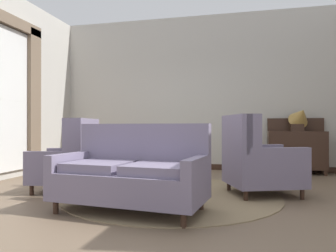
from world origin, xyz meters
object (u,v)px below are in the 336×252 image
at_px(sideboard, 297,149).
at_px(armchair_back_corner, 257,162).
at_px(coffee_table, 151,169).
at_px(armchair_beside_settee, 70,161).
at_px(gramophone, 300,117).
at_px(porcelain_vase, 151,150).
at_px(armchair_near_window, 164,156).
at_px(settee, 132,174).
at_px(armchair_far_left, 101,157).

bearing_deg(sideboard, armchair_back_corner, -110.69).
distance_m(coffee_table, sideboard, 3.49).
bearing_deg(armchair_beside_settee, coffee_table, 78.41).
bearing_deg(sideboard, coffee_table, -129.82).
bearing_deg(gramophone, coffee_table, -131.49).
distance_m(porcelain_vase, gramophone, 3.48).
xyz_separation_m(porcelain_vase, armchair_near_window, (-0.17, 1.38, -0.21)).
xyz_separation_m(sideboard, gramophone, (0.05, -0.09, 0.63)).
xyz_separation_m(settee, armchair_back_corner, (1.38, 1.15, 0.04)).
bearing_deg(porcelain_vase, coffee_table, -125.71).
distance_m(settee, armchair_near_window, 2.12).
relative_size(coffee_table, armchair_back_corner, 0.70).
distance_m(armchair_far_left, sideboard, 3.80).
xyz_separation_m(coffee_table, sideboard, (2.23, 2.68, 0.12)).
xyz_separation_m(armchair_beside_settee, armchair_back_corner, (2.62, 0.33, 0.00)).
height_order(armchair_far_left, gramophone, gramophone).
bearing_deg(coffee_table, sideboard, 50.18).
height_order(porcelain_vase, gramophone, gramophone).
bearing_deg(sideboard, gramophone, -61.48).
height_order(porcelain_vase, armchair_far_left, armchair_far_left).
bearing_deg(sideboard, armchair_beside_settee, -143.26).
bearing_deg(armchair_near_window, porcelain_vase, 94.34).
xyz_separation_m(armchair_back_corner, armchair_far_left, (-2.57, 0.62, -0.04)).
bearing_deg(coffee_table, armchair_back_corner, 16.80).
xyz_separation_m(settee, gramophone, (2.28, 3.31, 0.72)).
xyz_separation_m(armchair_near_window, armchair_far_left, (-1.03, -0.35, 0.00)).
bearing_deg(armchair_back_corner, coffee_table, 85.58).
bearing_deg(coffee_table, armchair_beside_settee, 176.03).
distance_m(coffee_table, settee, 0.73).
relative_size(armchair_near_window, gramophone, 1.68).
xyz_separation_m(armchair_near_window, sideboard, (2.40, 1.29, 0.08)).
xyz_separation_m(coffee_table, porcelain_vase, (0.00, 0.01, 0.25)).
bearing_deg(armchair_near_window, sideboard, -154.34).
xyz_separation_m(settee, armchair_far_left, (-1.20, 1.77, 0.01)).
distance_m(armchair_back_corner, armchair_near_window, 1.82).
bearing_deg(settee, armchair_back_corner, 46.46).
xyz_separation_m(coffee_table, settee, (0.00, -0.73, 0.04)).
xyz_separation_m(armchair_beside_settee, armchair_near_window, (1.07, 1.30, -0.03)).
relative_size(porcelain_vase, armchair_far_left, 0.32).
distance_m(armchair_beside_settee, gramophone, 4.37).
height_order(porcelain_vase, armchair_near_window, armchair_near_window).
bearing_deg(armchair_beside_settee, armchair_near_window, 132.79).
bearing_deg(porcelain_vase, armchair_back_corner, 16.62).
height_order(armchair_beside_settee, armchair_back_corner, armchair_back_corner).
bearing_deg(porcelain_vase, armchair_far_left, 139.29).
distance_m(settee, armchair_back_corner, 1.79).
bearing_deg(settee, coffee_table, 96.72).
height_order(settee, armchair_back_corner, armchair_back_corner).
bearing_deg(armchair_beside_settee, armchair_back_corner, 89.57).
xyz_separation_m(armchair_far_left, gramophone, (3.48, 1.55, 0.71)).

